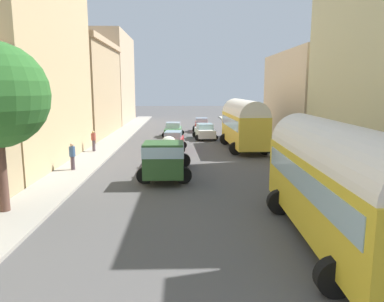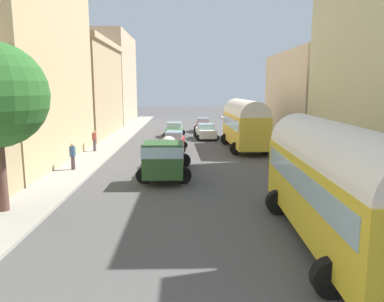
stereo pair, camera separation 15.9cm
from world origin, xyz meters
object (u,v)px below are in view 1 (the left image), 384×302
at_px(car_1, 173,129).
at_px(car_3, 202,125).
at_px(pedestrian_1, 72,156).
at_px(parked_bus_1, 244,122).
at_px(car_0, 173,141).
at_px(cargo_truck_0, 165,157).
at_px(car_2, 205,131).
at_px(parked_bus_0, 338,179).
at_px(pedestrian_3, 94,140).

bearing_deg(car_1, car_3, 53.66).
bearing_deg(pedestrian_1, car_3, 66.70).
distance_m(parked_bus_1, car_0, 6.13).
xyz_separation_m(cargo_truck_0, car_2, (3.29, 16.26, -0.42)).
xyz_separation_m(parked_bus_0, car_3, (-2.65, 32.12, -1.42)).
bearing_deg(parked_bus_1, car_2, 114.29).
relative_size(car_0, pedestrian_3, 2.16).
distance_m(parked_bus_1, pedestrian_1, 14.56).
xyz_separation_m(cargo_truck_0, pedestrian_1, (-5.78, 1.66, -0.19)).
bearing_deg(car_3, parked_bus_0, -85.28).
bearing_deg(parked_bus_0, car_2, 95.96).
height_order(car_3, pedestrian_1, pedestrian_1).
relative_size(parked_bus_0, pedestrian_1, 5.44).
bearing_deg(car_2, cargo_truck_0, -101.44).
xyz_separation_m(car_3, pedestrian_1, (-9.10, -21.13, 0.21)).
relative_size(car_0, car_2, 0.94).
bearing_deg(car_3, car_1, -126.34).
distance_m(cargo_truck_0, pedestrian_3, 10.40).
distance_m(car_3, pedestrian_1, 23.01).
bearing_deg(car_0, car_2, 66.43).
relative_size(car_1, pedestrian_1, 2.07).
relative_size(cargo_truck_0, pedestrian_1, 3.81).
bearing_deg(parked_bus_1, pedestrian_3, -173.20).
height_order(parked_bus_1, pedestrian_3, parked_bus_1).
bearing_deg(car_0, car_3, 77.22).
xyz_separation_m(parked_bus_1, car_2, (-2.88, 6.37, -1.51)).
distance_m(cargo_truck_0, car_0, 9.31).
relative_size(car_1, car_3, 0.99).
xyz_separation_m(parked_bus_1, car_1, (-6.14, 8.44, -1.55)).
bearing_deg(car_1, parked_bus_1, -53.98).
bearing_deg(car_2, parked_bus_0, -84.04).
xyz_separation_m(cargo_truck_0, car_1, (0.03, 18.32, -0.45)).
xyz_separation_m(parked_bus_0, car_1, (-5.93, 27.66, -1.47)).
relative_size(car_0, car_1, 1.03).
bearing_deg(parked_bus_1, pedestrian_1, -145.46).
bearing_deg(car_1, cargo_truck_0, -90.09).
distance_m(cargo_truck_0, car_2, 16.59).
height_order(car_1, car_2, car_2).
distance_m(parked_bus_1, car_1, 10.55).
relative_size(parked_bus_0, car_1, 2.63).
height_order(car_2, car_3, car_3).
height_order(car_2, pedestrian_1, pedestrian_1).
bearing_deg(car_1, parked_bus_0, -77.89).
distance_m(parked_bus_0, car_0, 19.54).
bearing_deg(pedestrian_1, parked_bus_0, -43.10).
bearing_deg(cargo_truck_0, pedestrian_3, 125.90).
distance_m(car_1, pedestrian_1, 17.65).
bearing_deg(cargo_truck_0, parked_bus_1, 58.04).
distance_m(parked_bus_0, pedestrian_3, 21.50).
bearing_deg(car_2, car_0, -113.57).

